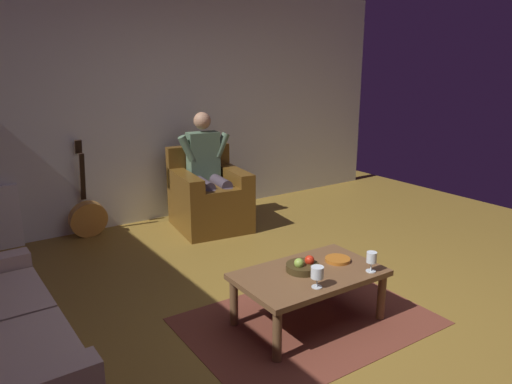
% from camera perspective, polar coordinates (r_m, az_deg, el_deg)
% --- Properties ---
extents(ground_plane, '(7.36, 7.36, 0.00)m').
position_cam_1_polar(ground_plane, '(3.67, 11.56, -14.99)').
color(ground_plane, brown).
extents(wall_back, '(6.33, 0.06, 2.66)m').
position_cam_1_polar(wall_back, '(5.77, -10.62, 10.05)').
color(wall_back, silver).
rests_on(wall_back, ground).
extents(rug, '(1.75, 1.25, 0.01)m').
position_cam_1_polar(rug, '(3.65, 6.13, -14.88)').
color(rug, brown).
rests_on(rug, ground).
extents(armchair, '(0.84, 0.91, 0.89)m').
position_cam_1_polar(armchair, '(5.45, -5.57, -0.79)').
color(armchair, '#5C3B14').
rests_on(armchair, ground).
extents(person_seated, '(0.61, 0.64, 1.28)m').
position_cam_1_polar(person_seated, '(5.37, -5.71, 2.83)').
color(person_seated, '#4E6850').
rests_on(person_seated, ground).
extents(coffee_table, '(1.04, 0.64, 0.39)m').
position_cam_1_polar(coffee_table, '(3.49, 6.29, -10.13)').
color(coffee_table, brown).
rests_on(coffee_table, ground).
extents(guitar, '(0.39, 0.23, 1.04)m').
position_cam_1_polar(guitar, '(5.45, -19.21, -2.68)').
color(guitar, '#BB7F36').
rests_on(guitar, ground).
extents(wine_glass_near, '(0.09, 0.09, 0.15)m').
position_cam_1_polar(wine_glass_near, '(3.22, 7.23, -9.52)').
color(wine_glass_near, silver).
rests_on(wine_glass_near, coffee_table).
extents(wine_glass_far, '(0.07, 0.07, 0.15)m').
position_cam_1_polar(wine_glass_far, '(3.51, 13.47, -7.66)').
color(wine_glass_far, silver).
rests_on(wine_glass_far, coffee_table).
extents(fruit_bowl, '(0.24, 0.24, 0.11)m').
position_cam_1_polar(fruit_bowl, '(3.47, 5.56, -8.71)').
color(fruit_bowl, '#372B14').
rests_on(fruit_bowl, coffee_table).
extents(decorative_dish, '(0.19, 0.19, 0.02)m').
position_cam_1_polar(decorative_dish, '(3.67, 9.60, -7.86)').
color(decorative_dish, '#A95E1D').
rests_on(decorative_dish, coffee_table).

